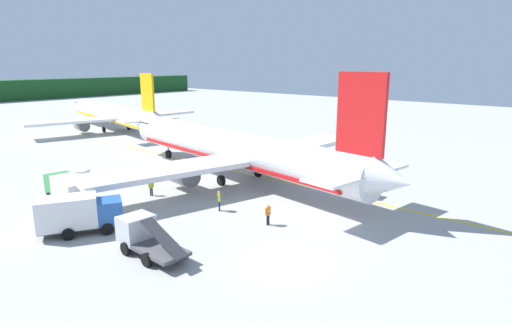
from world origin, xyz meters
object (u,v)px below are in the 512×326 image
crew_loader_left (151,186)px  crew_loader_right (219,199)px  service_truck_fuel (69,189)px  service_truck_baggage (79,213)px  airliner_foreground (235,149)px  cargo_container_near (361,187)px  crew_marshaller (268,213)px  cargo_container_mid (81,178)px  service_truck_pushback (144,236)px  airliner_mid_apron (114,114)px

crew_loader_left → crew_loader_right: (1.28, -8.08, 0.11)m
service_truck_fuel → service_truck_baggage: size_ratio=1.07×
service_truck_fuel → crew_loader_left: (6.46, -3.33, -0.55)m
airliner_foreground → crew_loader_right: size_ratio=23.42×
cargo_container_near → crew_loader_right: bearing=147.9°
airliner_foreground → crew_marshaller: size_ratio=24.53×
cargo_container_near → crew_marshaller: size_ratio=1.12×
cargo_container_mid → crew_loader_right: size_ratio=1.26×
airliner_foreground → cargo_container_near: 14.06m
crew_marshaller → crew_loader_right: (-0.21, 5.30, 0.05)m
service_truck_pushback → crew_marshaller: 9.87m
service_truck_fuel → crew_loader_left: size_ratio=4.21×
airliner_mid_apron → crew_loader_right: airliner_mid_apron is taller
service_truck_baggage → crew_loader_right: size_ratio=3.55×
service_truck_fuel → service_truck_pushback: service_truck_fuel is taller
airliner_foreground → crew_loader_left: 10.08m
airliner_foreground → service_truck_baggage: airliner_foreground is taller
service_truck_baggage → crew_loader_left: (9.07, 3.66, -0.66)m
service_truck_baggage → cargo_container_mid: (6.14, 11.83, -0.74)m
service_truck_baggage → cargo_container_near: bearing=-28.1°
service_truck_pushback → crew_loader_left: size_ratio=3.74×
crew_marshaller → crew_loader_right: size_ratio=0.95×
cargo_container_mid → crew_loader_left: bearing=-70.3°
airliner_foreground → service_truck_baggage: (-18.63, -1.59, -1.79)m
airliner_mid_apron → crew_marshaller: bearing=-109.1°
service_truck_fuel → cargo_container_near: (19.50, -18.80, -0.60)m
service_truck_baggage → cargo_container_near: service_truck_baggage is taller
crew_marshaller → crew_loader_left: bearing=96.4°
cargo_container_near → cargo_container_mid: (-15.96, 23.64, -0.03)m
crew_marshaller → service_truck_baggage: bearing=137.4°
service_truck_baggage → service_truck_pushback: 6.65m
airliner_mid_apron → cargo_container_mid: 38.08m
service_truck_baggage → crew_loader_right: service_truck_baggage is taller
service_truck_baggage → cargo_container_mid: bearing=62.6°
cargo_container_mid → crew_loader_left: size_ratio=1.39×
airliner_foreground → crew_marshaller: (-8.07, -11.31, -2.39)m
cargo_container_near → service_truck_baggage: bearing=151.9°
airliner_mid_apron → service_truck_fuel: bearing=-126.2°
cargo_container_near → crew_loader_left: (-13.04, 15.47, 0.05)m
crew_loader_right → cargo_container_mid: bearing=104.5°
airliner_foreground → cargo_container_mid: bearing=140.6°
service_truck_fuel → cargo_container_mid: (3.53, 4.83, -0.63)m
cargo_container_mid → crew_loader_right: bearing=-75.5°
airliner_mid_apron → cargo_container_near: (-6.49, -54.31, -2.22)m
airliner_mid_apron → crew_loader_left: (-19.53, -38.84, -2.17)m
airliner_mid_apron → crew_marshaller: airliner_mid_apron is taller
cargo_container_near → crew_loader_right: size_ratio=1.07×
service_truck_baggage → crew_loader_left: 9.80m
airliner_foreground → service_truck_fuel: 17.01m
cargo_container_near → service_truck_fuel: bearing=136.0°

